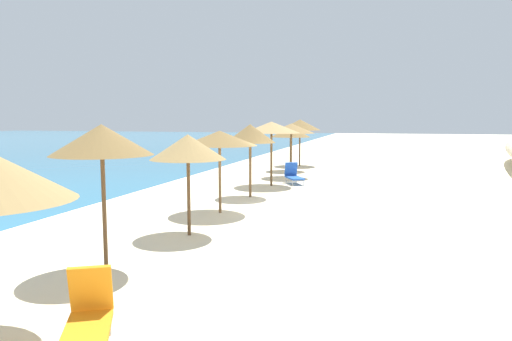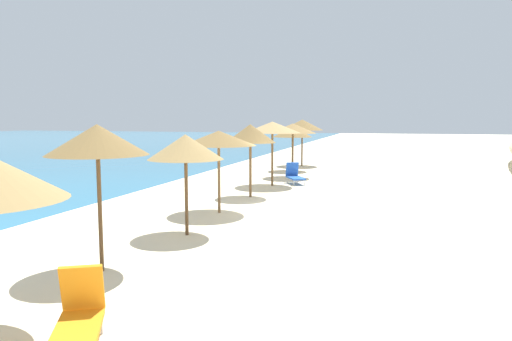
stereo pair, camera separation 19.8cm
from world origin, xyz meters
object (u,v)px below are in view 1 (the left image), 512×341
(beach_umbrella_2, at_px, (102,140))
(beach_umbrella_5, at_px, (250,134))
(beach_umbrella_3, at_px, (188,147))
(beach_umbrella_6, at_px, (271,128))
(beach_umbrella_8, at_px, (290,132))
(beach_umbrella_4, at_px, (220,138))
(beach_umbrella_7, at_px, (291,129))
(lounge_chair_0, at_px, (294,175))
(lounge_chair_2, at_px, (88,319))
(beach_umbrella_9, at_px, (300,125))

(beach_umbrella_2, relative_size, beach_umbrella_5, 1.04)
(beach_umbrella_3, height_order, beach_umbrella_6, beach_umbrella_6)
(beach_umbrella_3, height_order, beach_umbrella_8, beach_umbrella_3)
(beach_umbrella_6, bearing_deg, beach_umbrella_4, 178.70)
(beach_umbrella_7, height_order, lounge_chair_0, beach_umbrella_7)
(beach_umbrella_4, height_order, lounge_chair_2, beach_umbrella_4)
(lounge_chair_0, bearing_deg, beach_umbrella_9, -109.63)
(beach_umbrella_6, xyz_separation_m, lounge_chair_2, (-15.03, -1.23, -2.16))
(beach_umbrella_3, relative_size, beach_umbrella_9, 0.89)
(beach_umbrella_4, xyz_separation_m, beach_umbrella_7, (9.46, -0.39, 0.11))
(beach_umbrella_7, relative_size, lounge_chair_0, 1.89)
(beach_umbrella_4, xyz_separation_m, beach_umbrella_5, (3.13, -0.08, 0.05))
(beach_umbrella_7, xyz_separation_m, beach_umbrella_9, (5.78, 0.61, 0.10))
(beach_umbrella_2, bearing_deg, lounge_chair_0, -4.96)
(beach_umbrella_2, height_order, lounge_chair_0, beach_umbrella_2)
(lounge_chair_2, bearing_deg, lounge_chair_0, -116.61)
(beach_umbrella_5, relative_size, beach_umbrella_6, 0.97)
(beach_umbrella_9, relative_size, lounge_chair_0, 2.02)
(beach_umbrella_5, height_order, lounge_chair_2, beach_umbrella_5)
(beach_umbrella_3, relative_size, beach_umbrella_7, 0.95)
(beach_umbrella_4, bearing_deg, beach_umbrella_9, 0.81)
(beach_umbrella_4, height_order, lounge_chair_0, beach_umbrella_4)
(beach_umbrella_8, xyz_separation_m, lounge_chair_2, (-21.05, -1.58, -1.82))
(lounge_chair_0, bearing_deg, beach_umbrella_8, -104.90)
(beach_umbrella_4, height_order, beach_umbrella_6, beach_umbrella_6)
(beach_umbrella_2, distance_m, lounge_chair_2, 3.85)
(beach_umbrella_2, distance_m, beach_umbrella_8, 18.27)
(beach_umbrella_2, bearing_deg, beach_umbrella_7, -2.15)
(beach_umbrella_4, distance_m, beach_umbrella_5, 3.13)
(lounge_chair_2, bearing_deg, beach_umbrella_9, -114.31)
(beach_umbrella_2, xyz_separation_m, lounge_chair_0, (13.20, -1.15, -2.18))
(beach_umbrella_2, xyz_separation_m, lounge_chair_2, (-2.78, -1.56, -2.15))
(beach_umbrella_3, xyz_separation_m, lounge_chair_2, (-5.87, -1.16, -1.84))
(beach_umbrella_6, height_order, lounge_chair_2, beach_umbrella_6)
(beach_umbrella_2, bearing_deg, beach_umbrella_9, 0.07)
(beach_umbrella_2, distance_m, beach_umbrella_3, 3.13)
(lounge_chair_2, bearing_deg, beach_umbrella_5, -111.92)
(beach_umbrella_4, bearing_deg, beach_umbrella_5, -1.49)
(beach_umbrella_5, relative_size, lounge_chair_2, 1.86)
(beach_umbrella_7, bearing_deg, beach_umbrella_5, 177.22)
(beach_umbrella_7, distance_m, lounge_chair_0, 3.12)
(beach_umbrella_3, relative_size, beach_umbrella_5, 0.93)
(beach_umbrella_4, bearing_deg, beach_umbrella_2, 178.18)
(beach_umbrella_7, xyz_separation_m, beach_umbrella_8, (2.81, 0.61, -0.23))
(beach_umbrella_4, xyz_separation_m, lounge_chair_0, (7.21, -0.96, -1.97))
(beach_umbrella_9, xyz_separation_m, lounge_chair_0, (-8.03, -1.17, -2.18))
(beach_umbrella_3, xyz_separation_m, beach_umbrella_8, (15.17, 0.43, -0.02))
(beach_umbrella_2, relative_size, beach_umbrella_7, 1.05)
(beach_umbrella_5, bearing_deg, beach_umbrella_4, 178.51)
(beach_umbrella_2, relative_size, beach_umbrella_3, 1.11)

